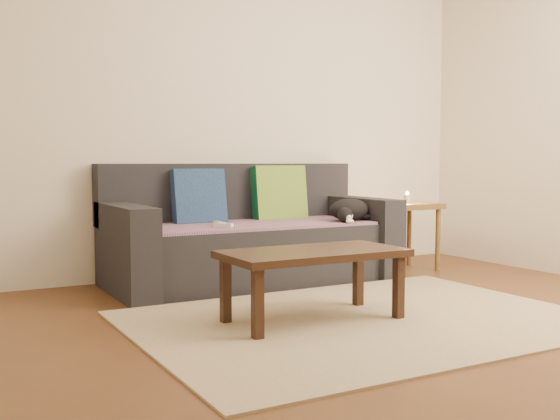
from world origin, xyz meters
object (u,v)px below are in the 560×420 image
Objects in this scene: side_table at (407,215)px; coffee_table at (313,259)px; sofa at (250,239)px; wii_remote_a at (223,226)px; wii_remote_b at (219,224)px; cat at (349,210)px.

side_table is 1.97m from coffee_table.
sofa reaches higher than wii_remote_a.
wii_remote_a is 1.00m from coffee_table.
wii_remote_a and wii_remote_b have the same top height.
cat is at bearing 46.88° from coffee_table.
cat is 2.57× the size of wii_remote_a.
wii_remote_b is at bearing -151.27° from sofa.
coffee_table is (-0.26, -1.30, 0.04)m from sofa.
cat is (0.69, -0.28, 0.21)m from sofa.
coffee_table is at bearing -144.91° from side_table.
sofa is 3.82× the size of side_table.
sofa is 2.09× the size of coffee_table.
wii_remote_a is at bearing -138.87° from sofa.
side_table is at bearing -87.06° from wii_remote_b.
wii_remote_a is 0.13m from wii_remote_b.
sofa is at bearing 172.74° from side_table.
sofa reaches higher than cat.
wii_remote_b is 0.15× the size of coffee_table.
sofa is 0.49m from wii_remote_a.
wii_remote_b is at bearing -43.44° from wii_remote_a.
sofa is 14.00× the size of wii_remote_b.
coffee_table is (0.09, -0.99, -0.10)m from wii_remote_a.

